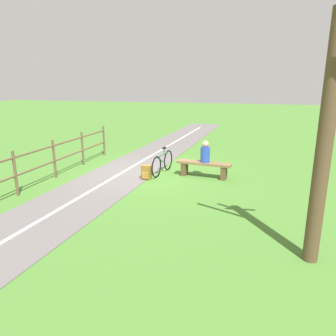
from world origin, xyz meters
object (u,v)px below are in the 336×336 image
object	(u,v)px
backpack	(146,172)
person_seated	(205,153)
bicycle	(163,163)
tree_far_left	(327,133)
bench	(204,167)

from	to	relation	value
backpack	person_seated	bearing A→B (deg)	-157.06
bicycle	backpack	world-z (taller)	bicycle
backpack	tree_far_left	world-z (taller)	tree_far_left
bench	bicycle	size ratio (longest dim) A/B	1.06
tree_far_left	backpack	bearing A→B (deg)	-40.93
bicycle	bench	bearing A→B (deg)	94.90
bench	person_seated	world-z (taller)	person_seated
backpack	bicycle	bearing A→B (deg)	-111.30
bench	backpack	world-z (taller)	bench
backpack	tree_far_left	xyz separation A→B (m)	(-4.38, 3.80, 2.02)
bench	tree_far_left	world-z (taller)	tree_far_left
bench	tree_far_left	xyz separation A→B (m)	(-2.64, 4.55, 1.90)
person_seated	bicycle	size ratio (longest dim) A/B	0.41
bicycle	backpack	size ratio (longest dim) A/B	3.66
person_seated	tree_far_left	distance (m)	5.43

